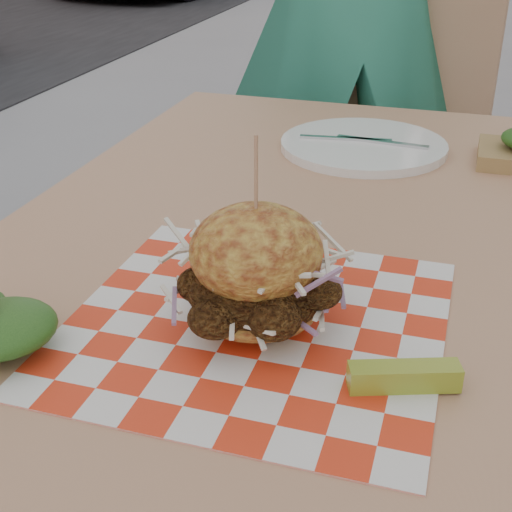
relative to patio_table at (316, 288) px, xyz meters
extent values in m
plane|color=gray|center=(0.11, 0.30, -0.67)|extent=(80.00, 80.00, 0.00)
cube|color=tan|center=(0.00, 0.00, 0.06)|extent=(0.80, 1.20, 0.04)
cylinder|color=#333338|center=(-0.34, 0.54, -0.32)|extent=(0.05, 0.05, 0.71)
cube|color=tan|center=(0.00, 0.85, -0.22)|extent=(0.47, 0.47, 0.04)
cube|color=tan|center=(0.02, 1.04, 0.03)|extent=(0.42, 0.09, 0.50)
cylinder|color=#333338|center=(-0.20, 0.69, -0.46)|extent=(0.03, 0.03, 0.43)
cylinder|color=#333338|center=(0.16, 0.64, -0.46)|extent=(0.03, 0.03, 0.43)
cylinder|color=#333338|center=(-0.16, 1.05, -0.46)|extent=(0.03, 0.03, 0.43)
cylinder|color=#333338|center=(0.20, 1.00, -0.46)|extent=(0.03, 0.03, 0.43)
cube|color=red|center=(-0.01, -0.22, 0.08)|extent=(0.36, 0.36, 0.00)
ellipsoid|color=gold|center=(-0.01, -0.22, 0.10)|extent=(0.12, 0.12, 0.04)
ellipsoid|color=brown|center=(-0.01, -0.22, 0.12)|extent=(0.14, 0.13, 0.07)
ellipsoid|color=gold|center=(-0.01, -0.22, 0.16)|extent=(0.13, 0.13, 0.09)
cylinder|color=tan|center=(-0.01, -0.22, 0.22)|extent=(0.00, 0.00, 0.10)
cube|color=#96AA31|center=(0.14, -0.28, 0.09)|extent=(0.10, 0.05, 0.02)
ellipsoid|color=#3F1419|center=(-0.22, -0.34, 0.09)|extent=(0.08, 0.08, 0.03)
ellipsoid|color=#163F12|center=(-0.24, -0.31, 0.09)|extent=(0.08, 0.08, 0.03)
cylinder|color=#CE397F|center=(-0.23, -0.32, 0.11)|extent=(0.05, 0.05, 0.04)
cylinder|color=white|center=(0.00, 0.33, 0.09)|extent=(0.27, 0.27, 0.01)
cube|color=silver|center=(-0.03, 0.33, 0.09)|extent=(0.15, 0.03, 0.00)
cube|color=silver|center=(0.03, 0.33, 0.09)|extent=(0.15, 0.03, 0.00)
camera|label=1|loc=(0.16, -0.78, 0.46)|focal=50.00mm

